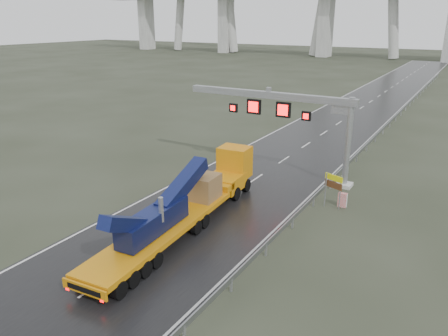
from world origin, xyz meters
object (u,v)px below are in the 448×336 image
Objects in this scene: sign_gantry at (292,112)px; striped_barrier at (342,200)px; heavy_haul_truck at (194,197)px; exit_sign_pair at (333,184)px.

sign_gantry is 14.35× the size of striped_barrier.
heavy_haul_truck is 9.83m from exit_sign_pair.
sign_gantry is 7.90m from exit_sign_pair.
exit_sign_pair reaches higher than striped_barrier.
sign_gantry is 11.97m from heavy_haul_truck.
sign_gantry is at bearing 74.86° from heavy_haul_truck.
sign_gantry is 5.88× the size of exit_sign_pair.
heavy_haul_truck reaches higher than striped_barrier.
exit_sign_pair is at bearing -139.42° from striped_barrier.
heavy_haul_truck reaches higher than exit_sign_pair.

